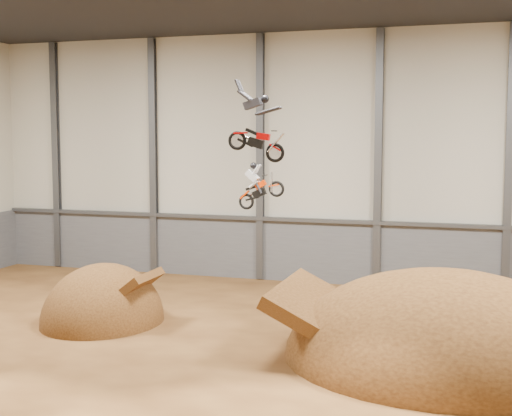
{
  "coord_description": "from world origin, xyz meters",
  "views": [
    {
      "loc": [
        8.64,
        -23.85,
        8.27
      ],
      "look_at": [
        -0.17,
        4.0,
        5.29
      ],
      "focal_mm": 50.0,
      "sensor_mm": 36.0,
      "label": 1
    }
  ],
  "objects": [
    {
      "name": "steel_rail",
      "position": [
        0.0,
        14.75,
        3.55
      ],
      "size": [
        39.8,
        0.35,
        0.2
      ],
      "primitive_type": "cube",
      "color": "#47494F",
      "rests_on": "lower_band_back"
    },
    {
      "name": "landing_ramp",
      "position": [
        7.52,
        2.5,
        0.0
      ],
      "size": [
        11.72,
        10.37,
        6.76
      ],
      "primitive_type": "ellipsoid",
      "color": "#3F240F",
      "rests_on": "ground"
    },
    {
      "name": "steel_column_4",
      "position": [
        10.0,
        14.8,
        7.0
      ],
      "size": [
        0.4,
        0.36,
        13.9
      ],
      "primitive_type": "cube",
      "color": "#47494F",
      "rests_on": "ground"
    },
    {
      "name": "takeoff_ramp",
      "position": [
        -7.21,
        3.68,
        0.0
      ],
      "size": [
        5.24,
        6.05,
        5.24
      ],
      "primitive_type": "ellipsoid",
      "color": "#3F240F",
      "rests_on": "ground"
    },
    {
      "name": "fmx_rider_b",
      "position": [
        0.45,
        1.71,
        8.79
      ],
      "size": [
        3.62,
        0.94,
        3.31
      ],
      "primitive_type": null,
      "rotation": [
        0.0,
        0.29,
        0.02
      ],
      "color": "#C70101"
    },
    {
      "name": "steel_column_1",
      "position": [
        -10.0,
        14.8,
        7.0
      ],
      "size": [
        0.4,
        0.36,
        13.9
      ],
      "primitive_type": "cube",
      "color": "#47494F",
      "rests_on": "ground"
    },
    {
      "name": "steel_column_3",
      "position": [
        3.33,
        14.8,
        7.0
      ],
      "size": [
        0.4,
        0.36,
        13.9
      ],
      "primitive_type": "cube",
      "color": "#47494F",
      "rests_on": "ground"
    },
    {
      "name": "back_wall",
      "position": [
        0.0,
        15.0,
        7.0
      ],
      "size": [
        40.0,
        0.1,
        14.0
      ],
      "primitive_type": "cube",
      "color": "beige",
      "rests_on": "ground"
    },
    {
      "name": "steel_column_0",
      "position": [
        -16.67,
        14.8,
        7.0
      ],
      "size": [
        0.4,
        0.36,
        13.9
      ],
      "primitive_type": "cube",
      "color": "#47494F",
      "rests_on": "ground"
    },
    {
      "name": "steel_column_2",
      "position": [
        -3.33,
        14.8,
        7.0
      ],
      "size": [
        0.4,
        0.36,
        13.9
      ],
      "primitive_type": "cube",
      "color": "#47494F",
      "rests_on": "ground"
    },
    {
      "name": "lower_band_back",
      "position": [
        0.0,
        14.9,
        1.75
      ],
      "size": [
        39.8,
        0.18,
        3.5
      ],
      "primitive_type": "cube",
      "color": "#5C5E64",
      "rests_on": "ground"
    },
    {
      "name": "floor",
      "position": [
        0.0,
        0.0,
        0.0
      ],
      "size": [
        40.0,
        40.0,
        0.0
      ],
      "primitive_type": "plane",
      "color": "#4D2E14",
      "rests_on": "ground"
    },
    {
      "name": "fmx_rider_a",
      "position": [
        -0.12,
        5.0,
        6.39
      ],
      "size": [
        2.7,
        0.81,
        2.6
      ],
      "primitive_type": null,
      "rotation": [
        0.0,
        -0.4,
        -0.0
      ],
      "color": "#F13600"
    }
  ]
}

